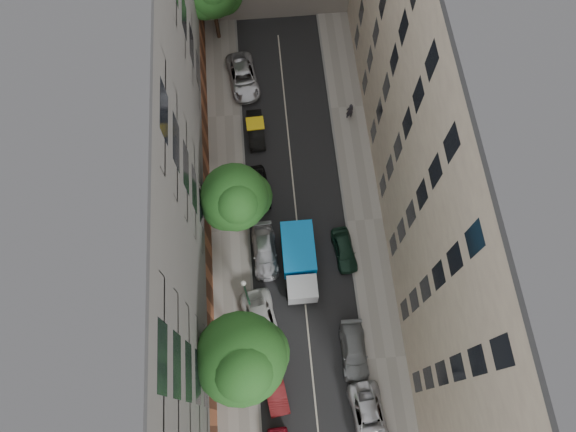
{
  "coord_description": "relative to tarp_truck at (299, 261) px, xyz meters",
  "views": [
    {
      "loc": [
        -2.09,
        -15.11,
        38.99
      ],
      "look_at": [
        -0.9,
        -1.53,
        6.0
      ],
      "focal_mm": 32.0,
      "sensor_mm": 36.0,
      "label": 1
    }
  ],
  "objects": [
    {
      "name": "pedestrian",
      "position": [
        5.74,
        13.44,
        -0.44
      ],
      "size": [
        0.76,
        0.59,
        1.87
      ],
      "primitive_type": "imported",
      "rotation": [
        0.0,
        0.0,
        3.36
      ],
      "color": "black",
      "rests_on": "sidewalk_right"
    },
    {
      "name": "building_right",
      "position": [
        11.21,
        3.51,
        8.47
      ],
      "size": [
        8.0,
        44.0,
        20.0
      ],
      "primitive_type": "cube",
      "color": "beige",
      "rests_on": "ground"
    },
    {
      "name": "car_left_4",
      "position": [
        -2.67,
        6.91,
        -0.85
      ],
      "size": [
        1.97,
        4.11,
        1.36
      ],
      "primitive_type": "imported",
      "rotation": [
        0.0,
        0.0,
        0.1
      ],
      "color": "black",
      "rests_on": "ground"
    },
    {
      "name": "car_right_0",
      "position": [
        3.81,
        -11.49,
        -0.84
      ],
      "size": [
        2.69,
        5.13,
        1.38
      ],
      "primitive_type": "imported",
      "rotation": [
        0.0,
        0.0,
        0.09
      ],
      "color": "#BABBC0",
      "rests_on": "ground"
    },
    {
      "name": "building_left",
      "position": [
        -10.79,
        3.51,
        8.47
      ],
      "size": [
        8.0,
        44.0,
        20.0
      ],
      "primitive_type": "cube",
      "color": "#53504E",
      "rests_on": "ground"
    },
    {
      "name": "car_left_2",
      "position": [
        -3.23,
        -4.29,
        -0.81
      ],
      "size": [
        3.19,
        5.49,
        1.44
      ],
      "primitive_type": "imported",
      "rotation": [
        0.0,
        0.0,
        0.16
      ],
      "color": "silver",
      "rests_on": "ground"
    },
    {
      "name": "car_left_1",
      "position": [
        -2.59,
        -8.81,
        -0.86
      ],
      "size": [
        2.01,
        4.22,
        1.34
      ],
      "primitive_type": "imported",
      "rotation": [
        0.0,
        0.0,
        0.15
      ],
      "color": "#4C0F10",
      "rests_on": "ground"
    },
    {
      "name": "sidewalk_left",
      "position": [
        -5.29,
        3.51,
        -1.45
      ],
      "size": [
        3.0,
        44.0,
        0.15
      ],
      "primitive_type": "cube",
      "color": "gray",
      "rests_on": "ground"
    },
    {
      "name": "car_left_3",
      "position": [
        -2.59,
        1.31,
        -0.85
      ],
      "size": [
        2.08,
        4.74,
        1.35
      ],
      "primitive_type": "imported",
      "rotation": [
        0.0,
        0.0,
        0.04
      ],
      "color": "silver",
      "rests_on": "ground"
    },
    {
      "name": "tree_mid",
      "position": [
        -4.29,
        3.95,
        3.62
      ],
      "size": [
        5.26,
        4.99,
        7.69
      ],
      "color": "#382619",
      "rests_on": "sidewalk_left"
    },
    {
      "name": "lamp_post",
      "position": [
        -3.99,
        -2.85,
        2.91
      ],
      "size": [
        0.36,
        0.36,
        7.04
      ],
      "color": "#1B5F39",
      "rests_on": "sidewalk_left"
    },
    {
      "name": "car_left_5",
      "position": [
        -2.59,
        12.51,
        -0.88
      ],
      "size": [
        1.52,
        3.96,
        1.29
      ],
      "primitive_type": "imported",
      "rotation": [
        0.0,
        0.0,
        0.04
      ],
      "color": "black",
      "rests_on": "ground"
    },
    {
      "name": "road_surface",
      "position": [
        0.21,
        3.51,
        -1.52
      ],
      "size": [
        8.0,
        44.0,
        0.02
      ],
      "primitive_type": "cube",
      "color": "black",
      "rests_on": "ground"
    },
    {
      "name": "tarp_truck",
      "position": [
        0.0,
        0.0,
        0.0
      ],
      "size": [
        2.44,
        5.99,
        2.77
      ],
      "rotation": [
        0.0,
        0.0,
        -0.0
      ],
      "color": "black",
      "rests_on": "ground"
    },
    {
      "name": "car_left_6",
      "position": [
        -3.39,
        18.11,
        -0.78
      ],
      "size": [
        3.18,
        5.68,
        1.5
      ],
      "primitive_type": "imported",
      "rotation": [
        0.0,
        0.0,
        0.13
      ],
      "color": "#B9B9BF",
      "rests_on": "ground"
    },
    {
      "name": "ground",
      "position": [
        0.21,
        3.51,
        -1.53
      ],
      "size": [
        120.0,
        120.0,
        0.0
      ],
      "primitive_type": "plane",
      "color": "#4C4C49",
      "rests_on": "ground"
    },
    {
      "name": "car_right_1",
      "position": [
        3.39,
        -6.9,
        -0.87
      ],
      "size": [
        1.88,
        4.52,
        1.3
      ],
      "primitive_type": "imported",
      "rotation": [
        0.0,
        0.0,
        -0.01
      ],
      "color": "slate",
      "rests_on": "ground"
    },
    {
      "name": "car_right_2",
      "position": [
        3.68,
        0.91,
        -0.88
      ],
      "size": [
        1.94,
        3.96,
        1.3
      ],
      "primitive_type": "imported",
      "rotation": [
        0.0,
        0.0,
        0.11
      ],
      "color": "black",
      "rests_on": "ground"
    },
    {
      "name": "sidewalk_right",
      "position": [
        5.71,
        3.51,
        -1.45
      ],
      "size": [
        3.0,
        44.0,
        0.15
      ],
      "primitive_type": "cube",
      "color": "gray",
      "rests_on": "ground"
    },
    {
      "name": "tree_near",
      "position": [
        -4.29,
        -7.6,
        5.3
      ],
      "size": [
        5.88,
        5.69,
        9.96
      ],
      "color": "#382619",
      "rests_on": "sidewalk_left"
    }
  ]
}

